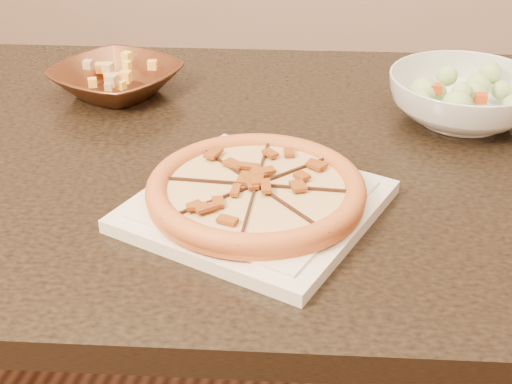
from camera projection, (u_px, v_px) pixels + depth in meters
The scene contains 7 objects.
dining_table at pixel (200, 203), 1.15m from camera, with size 1.49×1.07×0.75m.
plate at pixel (256, 205), 0.93m from camera, with size 0.36×0.36×0.02m.
pizza at pixel (256, 189), 0.91m from camera, with size 0.28×0.28×0.03m.
bronze_bowl at pixel (117, 80), 1.26m from camera, with size 0.21×0.21×0.05m, color brown.
mixed_dish at pixel (113, 59), 1.24m from camera, with size 0.08×0.11×0.03m.
salad_bowl at pixel (463, 98), 1.16m from camera, with size 0.25×0.25×0.08m, color silver.
salad at pixel (468, 66), 1.13m from camera, with size 0.12×0.11×0.04m.
Camera 1 is at (0.08, -0.98, 1.25)m, focal length 50.00 mm.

